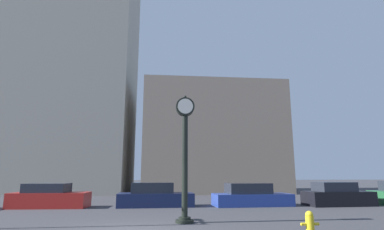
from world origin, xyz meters
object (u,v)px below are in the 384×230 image
(car_red, at_px, (49,197))
(car_blue, at_px, (251,196))
(car_black, at_px, (337,196))
(car_navy, at_px, (155,196))
(street_clock, at_px, (185,149))
(fire_hydrant_near, at_px, (310,222))

(car_red, relative_size, car_blue, 0.90)
(car_black, bearing_deg, car_red, 175.38)
(car_navy, relative_size, car_blue, 0.94)
(street_clock, xyz_separation_m, car_navy, (-1.35, 6.32, -2.36))
(car_red, xyz_separation_m, car_navy, (6.11, 0.05, 0.01))
(street_clock, xyz_separation_m, fire_hydrant_near, (3.92, -2.60, -2.59))
(car_blue, distance_m, car_black, 5.38)
(car_navy, height_order, fire_hydrant_near, car_navy)
(street_clock, relative_size, car_black, 1.26)
(street_clock, xyz_separation_m, car_red, (-7.46, 6.27, -2.36))
(street_clock, distance_m, car_blue, 8.02)
(street_clock, height_order, car_red, street_clock)
(car_navy, bearing_deg, street_clock, -80.01)
(fire_hydrant_near, bearing_deg, car_red, 142.07)
(street_clock, relative_size, fire_hydrant_near, 7.34)
(car_blue, height_order, fire_hydrant_near, car_blue)
(car_navy, bearing_deg, car_blue, -3.45)
(car_red, relative_size, car_navy, 0.95)
(car_red, height_order, car_navy, car_navy)
(street_clock, relative_size, car_red, 1.20)
(car_navy, bearing_deg, fire_hydrant_near, -61.50)
(car_red, bearing_deg, car_blue, 1.36)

